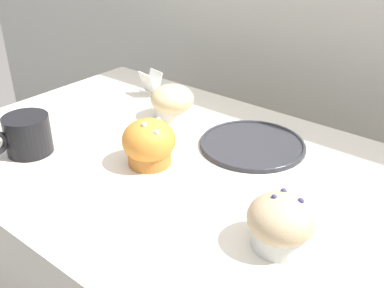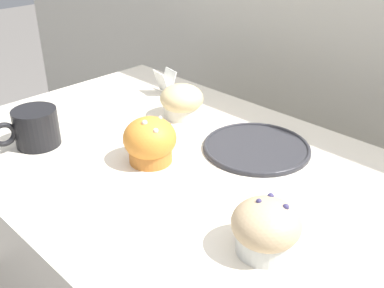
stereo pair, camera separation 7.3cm
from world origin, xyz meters
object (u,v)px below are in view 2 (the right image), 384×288
object	(u,v)px
serving_plate	(256,147)
muffin_back_left	(150,142)
muffin_front_center	(266,228)
coffee_cup	(35,127)
muffin_back_right	(182,101)

from	to	relation	value
serving_plate	muffin_back_left	bearing A→B (deg)	-122.69
muffin_front_center	muffin_back_left	world-z (taller)	muffin_back_left
coffee_cup	muffin_back_right	bearing A→B (deg)	69.90
muffin_back_left	coffee_cup	size ratio (longest dim) A/B	0.75
muffin_front_center	coffee_cup	xyz separation A→B (m)	(-0.52, -0.07, 0.00)
muffin_front_center	serving_plate	distance (m)	0.30
muffin_back_left	muffin_back_right	world-z (taller)	muffin_back_left
muffin_back_left	muffin_back_right	xyz separation A→B (m)	(-0.10, 0.18, -0.00)
muffin_back_left	coffee_cup	xyz separation A→B (m)	(-0.21, -0.12, -0.00)
muffin_back_right	coffee_cup	distance (m)	0.32
coffee_cup	serving_plate	xyz separation A→B (m)	(0.33, 0.30, -0.04)
muffin_back_left	muffin_back_right	size ratio (longest dim) A/B	1.02
muffin_front_center	muffin_back_right	xyz separation A→B (m)	(-0.41, 0.23, -0.00)
muffin_front_center	serving_plate	xyz separation A→B (m)	(-0.19, 0.23, -0.03)
serving_plate	muffin_front_center	bearing A→B (deg)	-50.48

